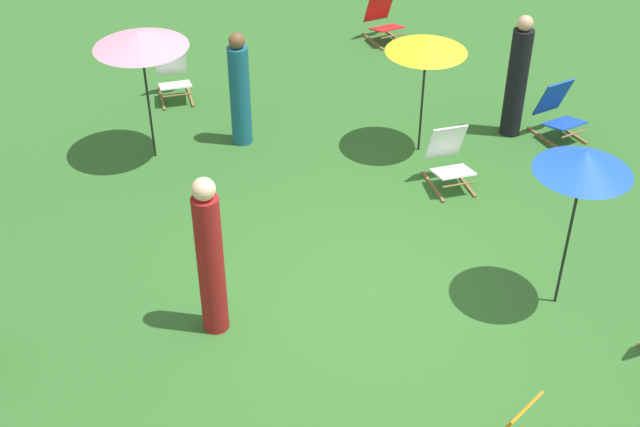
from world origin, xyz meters
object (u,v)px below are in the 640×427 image
deckchair_9 (558,113)px  umbrella_1 (140,40)px  person_0 (517,79)px  deckchair_5 (383,19)px  deckchair_1 (449,159)px  person_2 (210,259)px  person_1 (240,92)px  umbrella_0 (427,45)px  deckchair_7 (173,75)px  umbrella_2 (584,162)px

deckchair_9 → umbrella_1: 5.91m
person_0 → deckchair_9: bearing=-8.1°
deckchair_5 → person_0: bearing=-89.4°
deckchair_1 → person_2: size_ratio=0.46×
deckchair_5 → person_1: 4.19m
deckchair_1 → deckchair_5: bearing=81.4°
deckchair_1 → person_2: (-3.84, -0.90, 0.55)m
umbrella_0 → person_2: (-4.04, -1.79, -0.68)m
deckchair_7 → person_1: size_ratio=0.52×
deckchair_5 → deckchair_9: same height
deckchair_7 → person_1: (0.27, -1.78, 0.43)m
umbrella_0 → person_2: bearing=-156.2°
person_1 → person_2: (-2.02, -3.29, 0.12)m
deckchair_1 → umbrella_1: size_ratio=0.46×
deckchair_9 → umbrella_0: umbrella_0 is taller
person_2 → umbrella_0: bearing=13.4°
person_0 → deckchair_5: bearing=115.2°
deckchair_9 → person_1: size_ratio=0.50×
deckchair_5 → umbrella_0: umbrella_0 is taller
umbrella_1 → deckchair_5: bearing=17.4°
person_0 → umbrella_0: bearing=-162.8°
deckchair_7 → person_0: person_0 is taller
deckchair_1 → person_0: bearing=35.1°
person_1 → person_0: bearing=-89.2°
umbrella_1 → person_2: 3.76m
deckchair_1 → deckchair_9: bearing=20.4°
person_1 → person_2: person_2 is taller
deckchair_1 → deckchair_5: (1.92, 4.24, 0.00)m
umbrella_2 → deckchair_1: bearing=79.5°
deckchair_1 → deckchair_7: same height
deckchair_9 → umbrella_1: umbrella_1 is taller
person_1 → deckchair_1: bearing=-114.0°
deckchair_7 → umbrella_0: bearing=-38.8°
deckchair_7 → person_1: bearing=-65.1°
deckchair_5 → umbrella_2: umbrella_2 is taller
deckchair_9 → person_1: 4.55m
deckchair_9 → umbrella_0: bearing=161.7°
deckchair_1 → deckchair_7: size_ratio=1.00×
deckchair_9 → person_2: bearing=-167.7°
deckchair_1 → person_1: person_1 is taller
deckchair_1 → umbrella_2: umbrella_2 is taller
person_2 → umbrella_2: bearing=-35.9°
deckchair_5 → person_0: person_0 is taller
deckchair_7 → person_1: person_1 is taller
umbrella_1 → deckchair_1: bearing=-41.4°
deckchair_5 → umbrella_2: bearing=-104.2°
deckchair_1 → umbrella_0: bearing=93.1°
deckchair_7 → umbrella_1: umbrella_1 is taller
deckchair_1 → deckchair_9: 2.13m
deckchair_5 → deckchair_1: bearing=-109.0°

